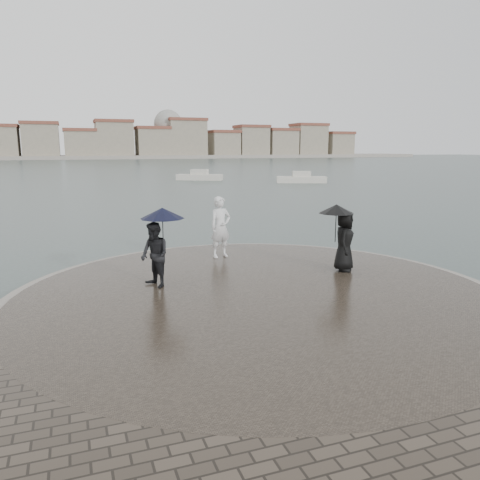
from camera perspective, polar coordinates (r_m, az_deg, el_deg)
name	(u,v)px	position (r m, az deg, el deg)	size (l,w,h in m)	color
ground	(330,366)	(8.95, 10.93, -14.90)	(400.00, 400.00, 0.00)	#2B3835
kerb_ring	(258,300)	(11.79, 2.18, -7.32)	(12.50, 12.50, 0.32)	gray
quay_tip	(258,299)	(11.79, 2.18, -7.23)	(11.90, 11.90, 0.36)	#2D261E
statue	(221,227)	(15.25, -2.39, 1.59)	(0.73, 0.48, 1.99)	silver
visitor_left	(157,243)	(12.15, -10.10, -0.33)	(1.27, 1.17, 2.04)	black
visitor_right	(342,233)	(13.84, 12.39, 0.80)	(1.24, 1.12, 1.95)	black
far_skyline	(60,142)	(167.58, -21.09, 11.09)	(260.00, 20.00, 37.00)	gray
boats	(249,178)	(54.89, 1.05, 7.55)	(15.27, 11.79, 1.50)	beige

